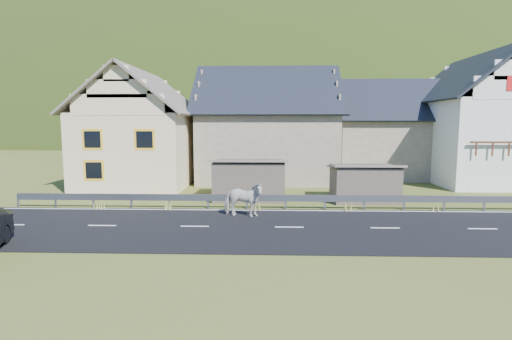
{
  "coord_description": "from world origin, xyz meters",
  "views": [
    {
      "loc": [
        -0.86,
        -16.42,
        4.43
      ],
      "look_at": [
        -1.53,
        4.01,
        1.98
      ],
      "focal_mm": 28.0,
      "sensor_mm": 36.0,
      "label": 1
    }
  ],
  "objects": [
    {
      "name": "house_cream",
      "position": [
        -10.0,
        12.0,
        4.36
      ],
      "size": [
        7.8,
        9.8,
        8.3
      ],
      "color": "beige",
      "rests_on": "ground"
    },
    {
      "name": "house_stone_a",
      "position": [
        -1.0,
        15.0,
        4.63
      ],
      "size": [
        10.8,
        9.8,
        8.9
      ],
      "color": "tan",
      "rests_on": "ground"
    },
    {
      "name": "ground",
      "position": [
        0.0,
        0.0,
        0.0
      ],
      "size": [
        160.0,
        160.0,
        0.0
      ],
      "primitive_type": "plane",
      "color": "#425119",
      "rests_on": "ground"
    },
    {
      "name": "mountain",
      "position": [
        5.0,
        180.0,
        -20.0
      ],
      "size": [
        440.0,
        280.0,
        260.0
      ],
      "primitive_type": "ellipsoid",
      "color": "#1E310D",
      "rests_on": "ground"
    },
    {
      "name": "horse",
      "position": [
        -2.07,
        1.86,
        0.86
      ],
      "size": [
        1.25,
        2.08,
        1.64
      ],
      "primitive_type": "imported",
      "rotation": [
        0.0,
        0.0,
        1.37
      ],
      "color": "silver",
      "rests_on": "road"
    },
    {
      "name": "house_stone_b",
      "position": [
        9.0,
        17.0,
        4.24
      ],
      "size": [
        9.8,
        8.8,
        8.1
      ],
      "color": "tan",
      "rests_on": "ground"
    },
    {
      "name": "lane_markings",
      "position": [
        0.0,
        0.0,
        0.04
      ],
      "size": [
        60.0,
        6.6,
        0.01
      ],
      "primitive_type": "cube",
      "color": "silver",
      "rests_on": "road"
    },
    {
      "name": "shed_left",
      "position": [
        -2.0,
        6.5,
        1.1
      ],
      "size": [
        4.3,
        3.3,
        2.4
      ],
      "primitive_type": "cube",
      "color": "brown",
      "rests_on": "ground"
    },
    {
      "name": "conifer_patch",
      "position": [
        -55.0,
        110.0,
        6.0
      ],
      "size": [
        76.0,
        50.0,
        28.0
      ],
      "primitive_type": "ellipsoid",
      "color": "black",
      "rests_on": "ground"
    },
    {
      "name": "guardrail",
      "position": [
        -0.0,
        3.68,
        0.56
      ],
      "size": [
        28.1,
        0.09,
        0.75
      ],
      "color": "#93969B",
      "rests_on": "ground"
    },
    {
      "name": "shed_right",
      "position": [
        4.5,
        6.0,
        1.0
      ],
      "size": [
        3.8,
        2.9,
        2.2
      ],
      "primitive_type": "cube",
      "color": "brown",
      "rests_on": "ground"
    },
    {
      "name": "road",
      "position": [
        0.0,
        0.0,
        0.02
      ],
      "size": [
        60.0,
        7.0,
        0.04
      ],
      "primitive_type": "cube",
      "color": "black",
      "rests_on": "ground"
    },
    {
      "name": "house_white",
      "position": [
        15.0,
        14.0,
        5.06
      ],
      "size": [
        8.8,
        10.8,
        9.7
      ],
      "color": "white",
      "rests_on": "ground"
    }
  ]
}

